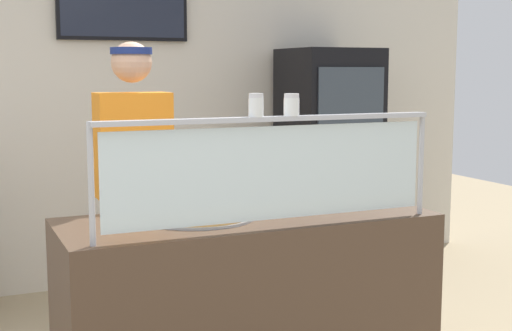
# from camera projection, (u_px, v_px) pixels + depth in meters

# --- Properties ---
(shop_rear_unit) EXTENTS (6.11, 0.13, 2.70)m
(shop_rear_unit) POSITION_uv_depth(u_px,v_px,m) (125.00, 104.00, 5.33)
(shop_rear_unit) COLOR silver
(shop_rear_unit) RESTS_ON ground
(serving_counter) EXTENTS (1.71, 0.66, 0.95)m
(serving_counter) POSITION_uv_depth(u_px,v_px,m) (248.00, 316.00, 3.32)
(serving_counter) COLOR #4C3828
(serving_counter) RESTS_ON ground
(sneeze_guard) EXTENTS (1.54, 0.06, 0.47)m
(sneeze_guard) POSITION_uv_depth(u_px,v_px,m) (273.00, 159.00, 2.97)
(sneeze_guard) COLOR #B2B5BC
(sneeze_guard) RESTS_ON serving_counter
(pizza_tray) EXTENTS (0.51, 0.51, 0.04)m
(pizza_tray) POSITION_uv_depth(u_px,v_px,m) (198.00, 215.00, 3.21)
(pizza_tray) COLOR #9EA0A8
(pizza_tray) RESTS_ON serving_counter
(pizza_server) EXTENTS (0.14, 0.29, 0.01)m
(pizza_server) POSITION_uv_depth(u_px,v_px,m) (194.00, 211.00, 3.18)
(pizza_server) COLOR #ADAFB7
(pizza_server) RESTS_ON pizza_tray
(parmesan_shaker) EXTENTS (0.06, 0.06, 0.10)m
(parmesan_shaker) POSITION_uv_depth(u_px,v_px,m) (256.00, 107.00, 2.91)
(parmesan_shaker) COLOR white
(parmesan_shaker) RESTS_ON sneeze_guard
(pepper_flake_shaker) EXTENTS (0.07, 0.07, 0.09)m
(pepper_flake_shaker) POSITION_uv_depth(u_px,v_px,m) (291.00, 106.00, 2.97)
(pepper_flake_shaker) COLOR white
(pepper_flake_shaker) RESTS_ON sneeze_guard
(worker_figure) EXTENTS (0.41, 0.50, 1.76)m
(worker_figure) POSITION_uv_depth(u_px,v_px,m) (135.00, 187.00, 3.72)
(worker_figure) COLOR #23232D
(worker_figure) RESTS_ON ground
(drink_fridge) EXTENTS (0.65, 0.67, 1.78)m
(drink_fridge) POSITION_uv_depth(u_px,v_px,m) (328.00, 163.00, 5.59)
(drink_fridge) COLOR black
(drink_fridge) RESTS_ON ground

